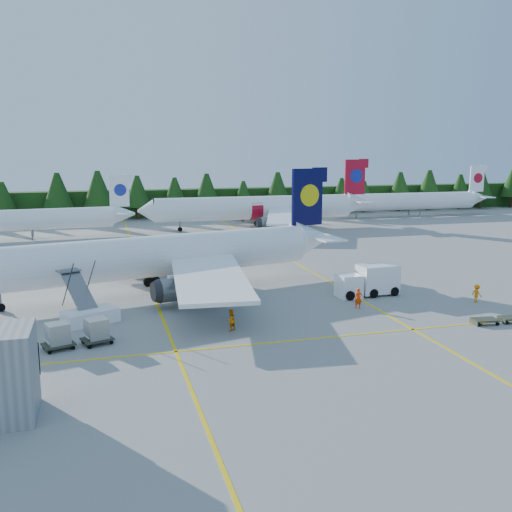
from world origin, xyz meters
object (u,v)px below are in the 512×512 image
object	(u,v)px
airliner_red	(251,208)
airstairs	(89,312)
service_truck	(367,281)
airliner_navy	(138,259)

from	to	relation	value
airliner_red	airstairs	distance (m)	61.13
airstairs	service_truck	world-z (taller)	airstairs
airliner_navy	airliner_red	bearing A→B (deg)	48.75
airliner_red	service_truck	xyz separation A→B (m)	(-1.44, -51.62, -2.33)
service_truck	airstairs	bearing A→B (deg)	-179.96
airliner_red	airstairs	size ratio (longest dim) A/B	6.34
airliner_red	service_truck	size ratio (longest dim) A/B	6.68
service_truck	airliner_red	bearing A→B (deg)	84.38
airstairs	airliner_red	bearing A→B (deg)	37.08
service_truck	airliner_navy	bearing A→B (deg)	159.62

